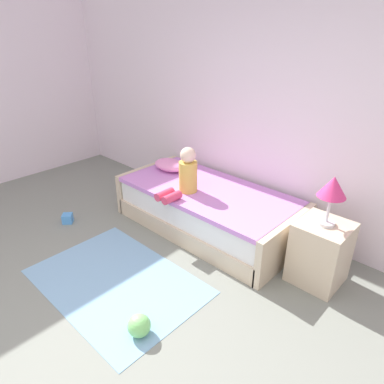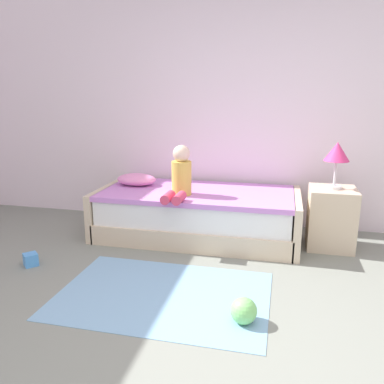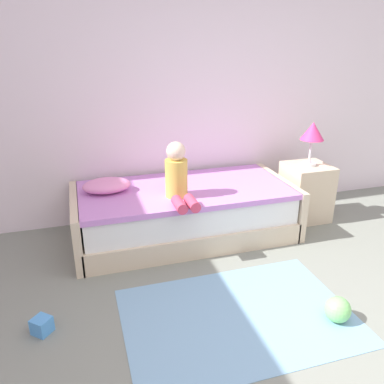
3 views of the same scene
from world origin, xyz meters
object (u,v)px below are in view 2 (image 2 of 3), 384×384
object	(u,v)px
toy_ball	(244,311)
nightstand	(331,218)
child_figure	(180,176)
pillow	(137,179)
bed	(197,214)
table_lamp	(337,154)
toy_block	(31,260)

from	to	relation	value
toy_ball	nightstand	bearing A→B (deg)	65.76
nightstand	toy_ball	world-z (taller)	nightstand
child_figure	pillow	size ratio (longest dim) A/B	1.16
bed	nightstand	world-z (taller)	nightstand
child_figure	bed	bearing A→B (deg)	61.44
nightstand	child_figure	xyz separation A→B (m)	(-1.47, -0.24, 0.40)
bed	child_figure	size ratio (longest dim) A/B	4.14
table_lamp	child_figure	xyz separation A→B (m)	(-1.47, -0.24, -0.23)
bed	pillow	size ratio (longest dim) A/B	4.80
bed	child_figure	distance (m)	0.53
table_lamp	child_figure	world-z (taller)	table_lamp
nightstand	toy_ball	bearing A→B (deg)	-114.24
bed	nightstand	bearing A→B (deg)	0.30
nightstand	child_figure	world-z (taller)	child_figure
table_lamp	toy_ball	bearing A→B (deg)	-114.24
bed	table_lamp	xyz separation A→B (m)	(1.35, 0.01, 0.69)
toy_block	pillow	bearing A→B (deg)	63.96
nightstand	table_lamp	world-z (taller)	table_lamp
pillow	child_figure	bearing A→B (deg)	-29.03
table_lamp	toy_block	world-z (taller)	table_lamp
nightstand	toy_ball	size ratio (longest dim) A/B	3.31
child_figure	toy_block	bearing A→B (deg)	-144.13
nightstand	toy_ball	distance (m)	1.70
table_lamp	toy_ball	world-z (taller)	table_lamp
table_lamp	child_figure	bearing A→B (deg)	-170.93
nightstand	toy_block	distance (m)	2.86
bed	toy_block	distance (m)	1.68
child_figure	toy_ball	size ratio (longest dim) A/B	2.82
child_figure	toy_block	world-z (taller)	child_figure
nightstand	pillow	world-z (taller)	pillow
table_lamp	child_figure	distance (m)	1.51
toy_ball	toy_block	size ratio (longest dim) A/B	1.62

